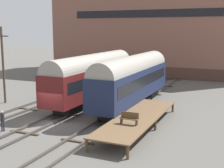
# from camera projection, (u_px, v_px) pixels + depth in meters

# --- Properties ---
(ground_plane) EXTENTS (200.00, 200.00, 0.00)m
(ground_plane) POSITION_uv_depth(u_px,v_px,m) (47.00, 123.00, 26.78)
(ground_plane) COLOR #56544F
(track_left) EXTENTS (2.60, 60.00, 0.26)m
(track_left) POSITION_uv_depth(u_px,v_px,m) (5.00, 115.00, 28.62)
(track_left) COLOR #4C4742
(track_left) RESTS_ON ground
(track_middle) EXTENTS (2.60, 60.00, 0.26)m
(track_middle) POSITION_uv_depth(u_px,v_px,m) (47.00, 121.00, 26.75)
(track_middle) COLOR #4C4742
(track_middle) RESTS_ON ground
(track_right) EXTENTS (2.60, 60.00, 0.26)m
(track_right) POSITION_uv_depth(u_px,v_px,m) (96.00, 128.00, 24.89)
(track_right) COLOR #4C4742
(track_right) RESTS_ON ground
(train_car_navy) EXTENTS (2.85, 15.97, 5.31)m
(train_car_navy) POSITION_uv_depth(u_px,v_px,m) (133.00, 78.00, 31.96)
(train_car_navy) COLOR black
(train_car_navy) RESTS_ON ground
(train_car_maroon) EXTENTS (2.89, 16.13, 5.30)m
(train_car_maroon) POSITION_uv_depth(u_px,v_px,m) (93.00, 75.00, 33.94)
(train_car_maroon) COLOR black
(train_car_maroon) RESTS_ON ground
(station_platform) EXTENTS (3.18, 12.55, 0.98)m
(station_platform) POSITION_uv_depth(u_px,v_px,m) (138.00, 117.00, 25.25)
(station_platform) COLOR brown
(station_platform) RESTS_ON ground
(bench) EXTENTS (1.40, 0.40, 0.91)m
(bench) POSITION_uv_depth(u_px,v_px,m) (129.00, 118.00, 23.09)
(bench) COLOR brown
(bench) RESTS_ON station_platform
(person_worker) EXTENTS (0.32, 0.32, 1.65)m
(person_worker) POSITION_uv_depth(u_px,v_px,m) (2.00, 119.00, 24.50)
(person_worker) COLOR #282833
(person_worker) RESTS_ON ground
(utility_pole) EXTENTS (1.80, 0.24, 8.22)m
(utility_pole) POSITION_uv_depth(u_px,v_px,m) (3.00, 64.00, 33.34)
(utility_pole) COLOR #473828
(utility_pole) RESTS_ON ground
(warehouse_building) EXTENTS (35.40, 12.52, 18.98)m
(warehouse_building) POSITION_uv_depth(u_px,v_px,m) (154.00, 20.00, 56.34)
(warehouse_building) COLOR #4F342A
(warehouse_building) RESTS_ON ground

